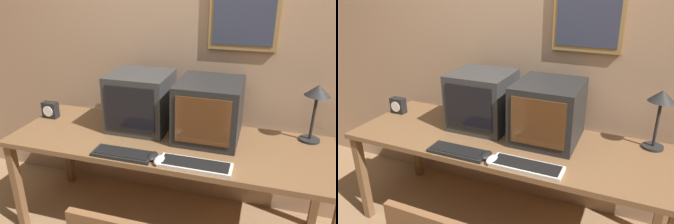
# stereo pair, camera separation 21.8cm
# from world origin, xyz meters

# --- Properties ---
(wall_back) EXTENTS (8.00, 0.08, 2.60)m
(wall_back) POSITION_xyz_m (0.00, 1.41, 1.30)
(wall_back) COLOR tan
(wall_back) RESTS_ON ground_plane
(desk) EXTENTS (2.21, 0.75, 0.75)m
(desk) POSITION_xyz_m (0.00, 0.92, 0.68)
(desk) COLOR brown
(desk) RESTS_ON ground_plane
(monitor_left) EXTENTS (0.43, 0.42, 0.41)m
(monitor_left) POSITION_xyz_m (-0.25, 1.07, 0.95)
(monitor_left) COLOR #333333
(monitor_left) RESTS_ON desk
(monitor_right) EXTENTS (0.43, 0.47, 0.40)m
(monitor_right) POSITION_xyz_m (0.25, 1.05, 0.95)
(monitor_right) COLOR black
(monitor_right) RESTS_ON desk
(keyboard_main) EXTENTS (0.39, 0.14, 0.03)m
(keyboard_main) POSITION_xyz_m (-0.21, 0.63, 0.76)
(keyboard_main) COLOR black
(keyboard_main) RESTS_ON desk
(keyboard_side) EXTENTS (0.44, 0.15, 0.03)m
(keyboard_side) POSITION_xyz_m (0.26, 0.63, 0.76)
(keyboard_side) COLOR beige
(keyboard_side) RESTS_ON desk
(mouse_near_keyboard) EXTENTS (0.06, 0.11, 0.04)m
(mouse_near_keyboard) POSITION_xyz_m (0.04, 0.61, 0.77)
(mouse_near_keyboard) COLOR silver
(mouse_near_keyboard) RESTS_ON desk
(mouse_far_corner) EXTENTS (0.06, 0.11, 0.04)m
(mouse_far_corner) POSITION_xyz_m (-0.01, 0.65, 0.77)
(mouse_far_corner) COLOR black
(mouse_far_corner) RESTS_ON desk
(desk_clock) EXTENTS (0.12, 0.07, 0.13)m
(desk_clock) POSITION_xyz_m (-1.01, 1.02, 0.81)
(desk_clock) COLOR black
(desk_clock) RESTS_ON desk
(desk_lamp) EXTENTS (0.16, 0.16, 0.40)m
(desk_lamp) POSITION_xyz_m (0.93, 1.20, 1.06)
(desk_lamp) COLOR black
(desk_lamp) RESTS_ON desk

